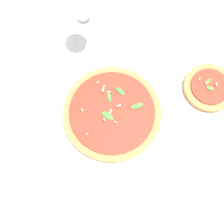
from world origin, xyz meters
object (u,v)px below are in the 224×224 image
(pizza_arugula_main, at_px, (112,113))
(fork, at_px, (61,207))
(wine_glass, at_px, (83,18))
(pizza_personal_side, at_px, (208,88))
(side_plate_white, at_px, (43,45))

(pizza_arugula_main, relative_size, fork, 1.58)
(wine_glass, distance_m, fork, 0.59)
(pizza_personal_side, height_order, side_plate_white, pizza_personal_side)
(pizza_personal_side, bearing_deg, side_plate_white, 34.64)
(pizza_personal_side, height_order, fork, pizza_personal_side)
(pizza_personal_side, distance_m, side_plate_white, 0.60)
(wine_glass, height_order, side_plate_white, wine_glass)
(pizza_arugula_main, bearing_deg, side_plate_white, 5.17)
(wine_glass, bearing_deg, pizza_personal_side, -154.01)
(pizza_arugula_main, xyz_separation_m, side_plate_white, (0.36, 0.03, -0.01))
(pizza_arugula_main, relative_size, wine_glass, 1.90)
(pizza_arugula_main, height_order, wine_glass, wine_glass)
(pizza_arugula_main, distance_m, fork, 0.33)
(wine_glass, bearing_deg, fork, 134.99)
(pizza_personal_side, relative_size, fork, 0.89)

